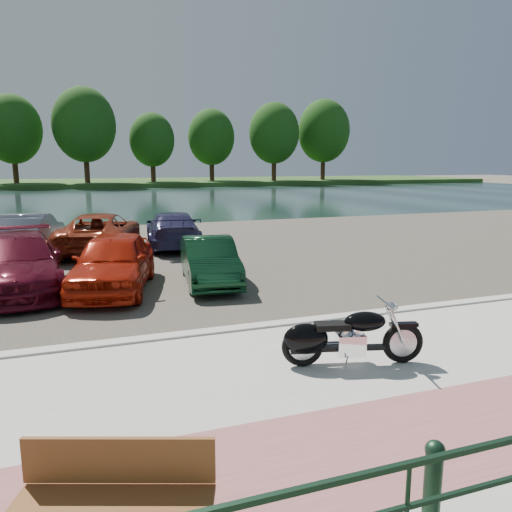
{
  "coord_description": "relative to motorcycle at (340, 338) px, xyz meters",
  "views": [
    {
      "loc": [
        -4.34,
        -6.95,
        3.33
      ],
      "look_at": [
        -0.38,
        4.19,
        1.1
      ],
      "focal_mm": 35.0,
      "sensor_mm": 36.0,
      "label": 1
    }
  ],
  "objects": [
    {
      "name": "ground",
      "position": [
        0.52,
        0.23,
        -0.56
      ],
      "size": [
        200.0,
        200.0,
        0.0
      ],
      "primitive_type": "plane",
      "color": "#595447",
      "rests_on": "ground"
    },
    {
      "name": "promenade",
      "position": [
        0.52,
        -0.77,
        -0.51
      ],
      "size": [
        60.0,
        6.0,
        0.1
      ],
      "primitive_type": "cube",
      "color": "#BAB9AF",
      "rests_on": "ground"
    },
    {
      "name": "pink_path",
      "position": [
        0.52,
        -2.27,
        -0.46
      ],
      "size": [
        60.0,
        2.0,
        0.01
      ],
      "primitive_type": "cube",
      "color": "#8E5054",
      "rests_on": "promenade"
    },
    {
      "name": "kerb",
      "position": [
        0.52,
        2.23,
        -0.49
      ],
      "size": [
        60.0,
        0.3,
        0.14
      ],
      "primitive_type": "cube",
      "color": "#BAB9AF",
      "rests_on": "ground"
    },
    {
      "name": "parking_lot",
      "position": [
        0.52,
        11.23,
        -0.54
      ],
      "size": [
        60.0,
        18.0,
        0.04
      ],
      "primitive_type": "cube",
      "color": "#413C35",
      "rests_on": "ground"
    },
    {
      "name": "river",
      "position": [
        0.52,
        40.23,
        -0.56
      ],
      "size": [
        120.0,
        40.0,
        0.0
      ],
      "primitive_type": "cube",
      "color": "#1A2F2D",
      "rests_on": "ground"
    },
    {
      "name": "far_bank",
      "position": [
        0.52,
        72.23,
        -0.26
      ],
      "size": [
        120.0,
        24.0,
        0.6
      ],
      "primitive_type": "cube",
      "color": "#254619",
      "rests_on": "ground"
    },
    {
      "name": "bollards",
      "position": [
        -1.15,
        -3.47,
        -0.02
      ],
      "size": [
        10.68,
        0.18,
        0.81
      ],
      "color": "black",
      "rests_on": "promenade"
    },
    {
      "name": "far_trees",
      "position": [
        4.88,
        66.02,
        6.93
      ],
      "size": [
        70.25,
        10.68,
        12.52
      ],
      "color": "#3A2015",
      "rests_on": "far_bank"
    },
    {
      "name": "motorcycle",
      "position": [
        0.0,
        0.0,
        0.0
      ],
      "size": [
        2.29,
        0.93,
        1.05
      ],
      "rotation": [
        0.0,
        0.0,
        -0.25
      ],
      "color": "black",
      "rests_on": "promenade"
    },
    {
      "name": "park_bench",
      "position": [
        -3.66,
        -2.43,
        -0.13
      ],
      "size": [
        1.85,
        1.03,
        0.72
      ],
      "rotation": [
        0.0,
        0.0,
        -0.34
      ],
      "color": "brown",
      "rests_on": "promenade"
    },
    {
      "name": "car_3",
      "position": [
        -5.38,
        7.16,
        0.22
      ],
      "size": [
        2.45,
        5.23,
        1.48
      ],
      "primitive_type": "imported",
      "rotation": [
        0.0,
        0.0,
        0.08
      ],
      "color": "#540C1C",
      "rests_on": "parking_lot"
    },
    {
      "name": "car_4",
      "position": [
        -3.07,
        6.4,
        0.23
      ],
      "size": [
        2.81,
        4.73,
        1.51
      ],
      "primitive_type": "imported",
      "rotation": [
        0.0,
        0.0,
        -0.25
      ],
      "color": "#B21F0B",
      "rests_on": "parking_lot"
    },
    {
      "name": "car_5",
      "position": [
        -0.54,
        6.32,
        0.11
      ],
      "size": [
        1.79,
        3.96,
        1.26
      ],
      "primitive_type": "imported",
      "rotation": [
        0.0,
        0.0,
        -0.12
      ],
      "color": "#0E341C",
      "rests_on": "parking_lot"
    },
    {
      "name": "car_9",
      "position": [
        -5.57,
        12.77,
        0.23
      ],
      "size": [
        2.37,
        4.77,
        1.5
      ],
      "primitive_type": "imported",
      "rotation": [
        0.0,
        0.0,
        2.96
      ],
      "color": "slate",
      "rests_on": "parking_lot"
    },
    {
      "name": "car_10",
      "position": [
        -3.14,
        12.37,
        0.21
      ],
      "size": [
        3.57,
        5.68,
        1.46
      ],
      "primitive_type": "imported",
      "rotation": [
        0.0,
        0.0,
        2.91
      ],
      "color": "maroon",
      "rests_on": "parking_lot"
    },
    {
      "name": "car_11",
      "position": [
        -0.4,
        12.65,
        0.18
      ],
      "size": [
        2.45,
        4.99,
        1.4
      ],
      "primitive_type": "imported",
      "rotation": [
        0.0,
        0.0,
        3.04
      ],
      "color": "#2B2951",
      "rests_on": "parking_lot"
    }
  ]
}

